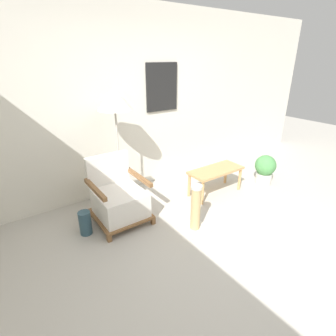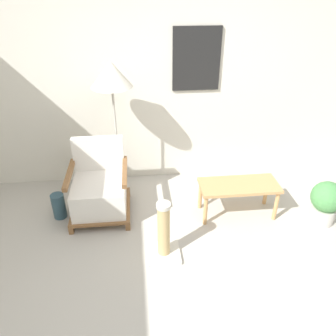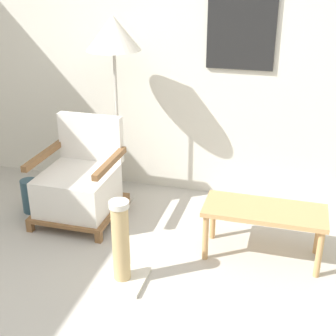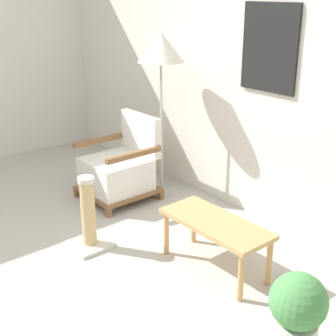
# 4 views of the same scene
# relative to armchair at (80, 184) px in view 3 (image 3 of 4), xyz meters

# --- Properties ---
(wall_back) EXTENTS (8.00, 0.09, 2.70)m
(wall_back) POSITION_rel_armchair_xyz_m (0.79, 0.79, 1.05)
(wall_back) COLOR silver
(wall_back) RESTS_ON ground_plane
(armchair) EXTENTS (0.65, 0.68, 0.83)m
(armchair) POSITION_rel_armchair_xyz_m (0.00, 0.00, 0.00)
(armchair) COLOR brown
(armchair) RESTS_ON ground_plane
(floor_lamp) EXTENTS (0.45, 0.45, 1.64)m
(floor_lamp) POSITION_rel_armchair_xyz_m (0.21, 0.37, 1.15)
(floor_lamp) COLOR #B7B2A8
(floor_lamp) RESTS_ON ground_plane
(coffee_table) EXTENTS (0.87, 0.38, 0.40)m
(coffee_table) POSITION_rel_armchair_xyz_m (1.55, -0.18, 0.04)
(coffee_table) COLOR tan
(coffee_table) RESTS_ON ground_plane
(vase) EXTENTS (0.15, 0.15, 0.30)m
(vase) POSITION_rel_armchair_xyz_m (-0.47, -0.04, -0.16)
(vase) COLOR #2D4C5B
(vase) RESTS_ON ground_plane
(scratching_post) EXTENTS (0.32, 0.32, 0.62)m
(scratching_post) POSITION_rel_armchair_xyz_m (0.65, -0.75, -0.06)
(scratching_post) COLOR beige
(scratching_post) RESTS_ON ground_plane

